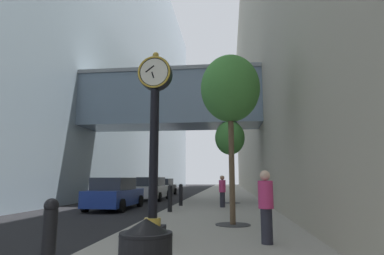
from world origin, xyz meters
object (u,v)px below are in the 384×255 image
(bollard_nearest, at_px, (49,237))
(car_blue_near, at_px, (115,194))
(bollard_third, at_px, (153,203))
(street_tree_near, at_px, (230,90))
(car_white_mid, at_px, (152,189))
(street_tree_mid_near, at_px, (230,138))
(car_black_far, at_px, (163,187))
(pedestrian_walking, at_px, (222,190))
(bollard_fifth, at_px, (181,194))
(street_clock, at_px, (154,133))
(bollard_fourth, at_px, (170,198))
(pedestrian_by_clock, at_px, (266,205))

(bollard_nearest, distance_m, car_blue_near, 12.11)
(bollard_nearest, height_order, bollard_third, same)
(street_tree_near, distance_m, car_white_mid, 14.66)
(street_tree_near, height_order, street_tree_mid_near, street_tree_near)
(car_blue_near, height_order, car_black_far, car_blue_near)
(car_white_mid, bearing_deg, street_tree_mid_near, -34.66)
(street_tree_near, relative_size, pedestrian_walking, 3.50)
(car_blue_near, bearing_deg, car_black_far, 91.58)
(street_tree_mid_near, bearing_deg, bollard_fifth, -140.95)
(bollard_fifth, relative_size, car_black_far, 0.27)
(bollard_nearest, distance_m, car_white_mid, 19.05)
(street_clock, distance_m, street_tree_mid_near, 12.01)
(street_tree_near, bearing_deg, pedestrian_walking, 94.17)
(street_clock, bearing_deg, car_black_far, 101.26)
(street_tree_mid_near, xyz_separation_m, pedestrian_walking, (-0.44, -2.86, -3.01))
(bollard_third, bearing_deg, street_tree_near, -9.72)
(bollard_third, height_order, street_tree_mid_near, street_tree_mid_near)
(street_clock, xyz_separation_m, bollard_third, (-0.79, 3.31, -1.93))
(bollard_nearest, xyz_separation_m, pedestrian_walking, (2.24, 11.93, 0.23))
(bollard_fourth, bearing_deg, car_black_far, 102.96)
(car_white_mid, bearing_deg, bollard_third, -75.99)
(pedestrian_by_clock, bearing_deg, bollard_fifth, 109.53)
(bollard_fourth, relative_size, street_tree_mid_near, 0.23)
(bollard_nearest, xyz_separation_m, street_tree_near, (2.68, 5.85, 3.77))
(bollard_fifth, relative_size, pedestrian_by_clock, 0.71)
(street_clock, height_order, street_tree_near, street_tree_near)
(street_tree_near, relative_size, pedestrian_by_clock, 3.42)
(street_tree_near, distance_m, street_tree_mid_near, 8.95)
(street_tree_near, bearing_deg, street_clock, -123.48)
(bollard_nearest, distance_m, bollard_fifth, 12.61)
(pedestrian_by_clock, bearing_deg, bollard_nearest, -138.55)
(bollard_nearest, relative_size, bollard_fifth, 1.00)
(street_clock, relative_size, bollard_fourth, 3.99)
(bollard_fifth, xyz_separation_m, pedestrian_by_clock, (3.41, -9.60, 0.25))
(street_tree_mid_near, bearing_deg, street_tree_near, -90.00)
(bollard_third, height_order, pedestrian_walking, pedestrian_walking)
(pedestrian_walking, relative_size, car_blue_near, 0.35)
(pedestrian_walking, distance_m, car_black_far, 14.77)
(street_tree_near, height_order, car_black_far, street_tree_near)
(bollard_third, height_order, car_blue_near, car_blue_near)
(bollard_fourth, height_order, pedestrian_by_clock, pedestrian_by_clock)
(pedestrian_by_clock, distance_m, car_blue_near, 10.94)
(street_clock, distance_m, pedestrian_by_clock, 3.11)
(street_tree_near, distance_m, car_blue_near, 9.13)
(street_tree_mid_near, relative_size, pedestrian_walking, 3.11)
(bollard_fourth, bearing_deg, bollard_third, -90.00)
(bollard_fifth, distance_m, car_white_mid, 6.92)
(street_clock, distance_m, bollard_third, 3.92)
(bollard_third, height_order, bollard_fifth, same)
(bollard_nearest, xyz_separation_m, street_tree_mid_near, (2.68, 14.78, 3.24))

